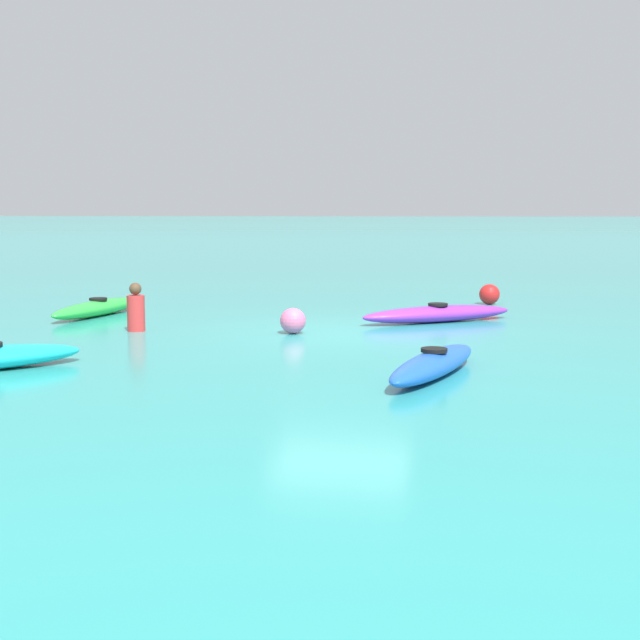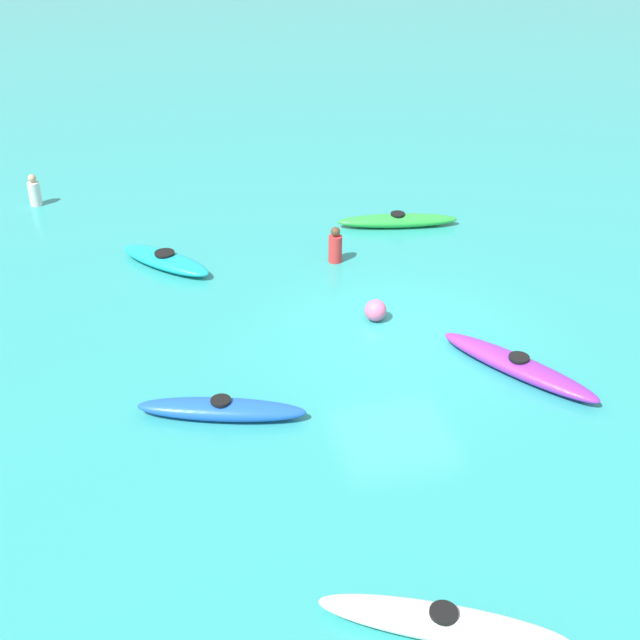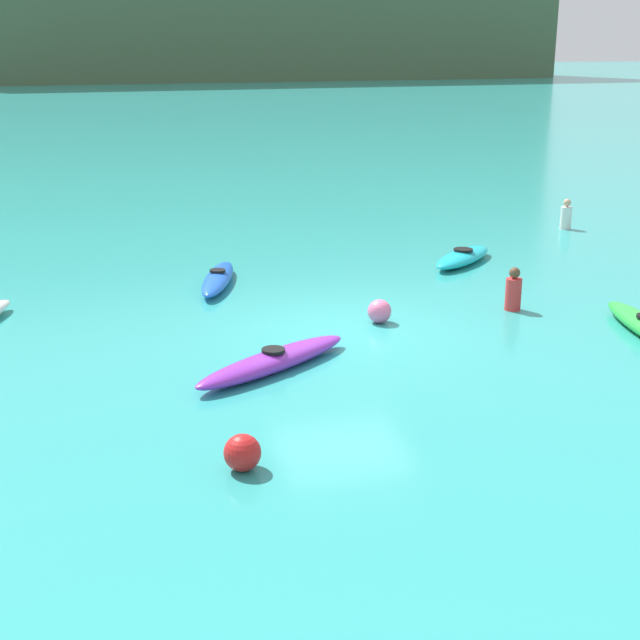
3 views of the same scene
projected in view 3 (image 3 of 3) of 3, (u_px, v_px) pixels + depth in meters
name	position (u px, v px, depth m)	size (l,w,h in m)	color
ground_plane	(342.00, 330.00, 16.37)	(600.00, 600.00, 0.00)	teal
kayak_blue	(218.00, 279.00, 19.37)	(1.36, 2.97, 0.37)	blue
kayak_purple	(273.00, 361.00, 14.28)	(3.08, 2.32, 0.37)	purple
kayak_cyan	(463.00, 257.00, 21.37)	(2.41, 2.32, 0.37)	#19B7C6
buoy_red	(242.00, 453.00, 10.87)	(0.47, 0.47, 0.47)	red
buoy_pink	(379.00, 311.00, 16.73)	(0.46, 0.46, 0.46)	pink
person_near_shore	(566.00, 216.00, 25.39)	(0.43, 0.43, 0.88)	silver
person_by_kayaks	(513.00, 291.00, 17.52)	(0.36, 0.36, 0.88)	red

